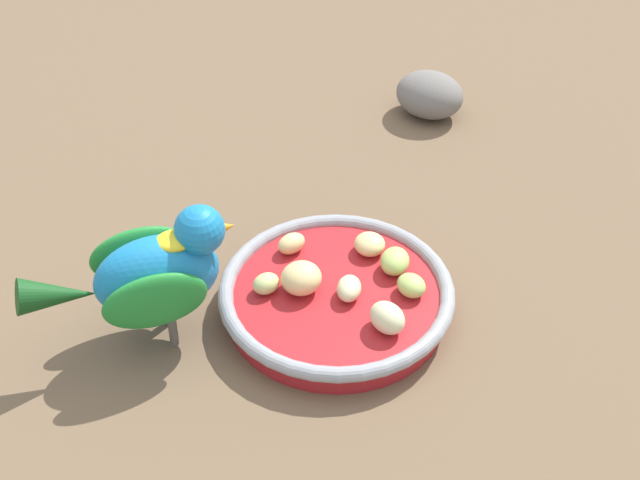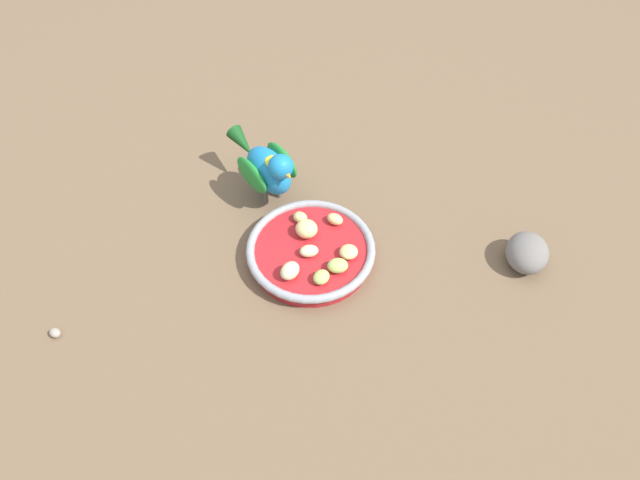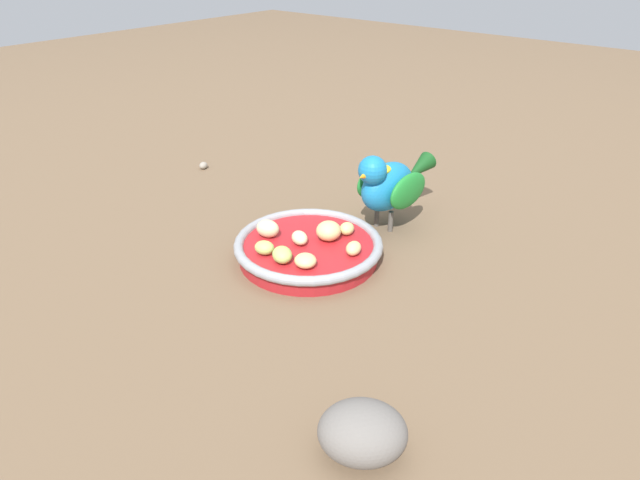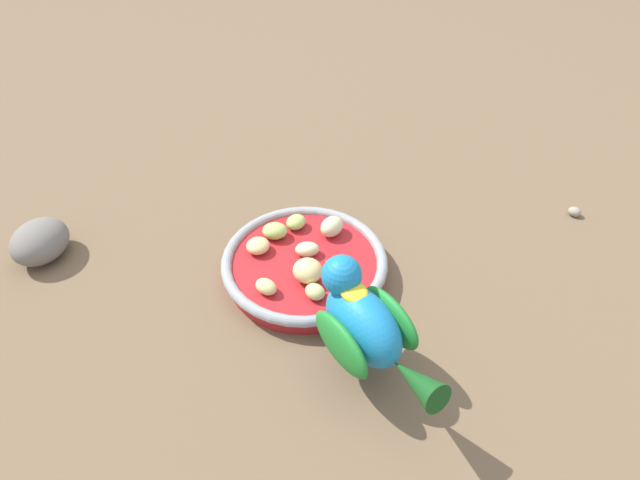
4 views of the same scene
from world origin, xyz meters
TOP-DOWN VIEW (x-y plane):
  - ground_plane at (0.00, 0.00)m, footprint 4.00×4.00m
  - feeding_bowl at (0.00, -0.02)m, footprint 0.21×0.21m
  - apple_piece_0 at (0.01, -0.01)m, footprint 0.04×0.03m
  - apple_piece_1 at (0.06, 0.00)m, footprint 0.04×0.03m
  - apple_piece_2 at (-0.02, -0.08)m, footprint 0.03×0.03m
  - apple_piece_3 at (-0.01, -0.05)m, footprint 0.05×0.05m
  - apple_piece_4 at (-0.07, -0.04)m, footprint 0.03×0.03m
  - apple_piece_5 at (-0.04, 0.03)m, footprint 0.04×0.03m
  - apple_piece_6 at (-0.01, 0.04)m, footprint 0.04×0.04m
  - apple_piece_7 at (0.03, 0.04)m, footprint 0.03×0.03m
  - parrot at (-0.03, -0.17)m, footprint 0.09×0.18m
  - rock_large at (-0.26, 0.20)m, footprint 0.10×0.10m
  - pebble_0 at (0.38, -0.15)m, footprint 0.02×0.02m

SIDE VIEW (x-z plane):
  - ground_plane at x=0.00m, z-range 0.00..0.00m
  - pebble_0 at x=0.38m, z-range 0.00..0.01m
  - feeding_bowl at x=0.00m, z-range 0.00..0.03m
  - rock_large at x=-0.26m, z-range 0.00..0.05m
  - apple_piece_2 at x=-0.02m, z-range 0.02..0.04m
  - apple_piece_0 at x=0.01m, z-range 0.02..0.04m
  - apple_piece_4 at x=-0.07m, z-range 0.02..0.04m
  - apple_piece_5 at x=-0.04m, z-range 0.02..0.04m
  - apple_piece_7 at x=0.03m, z-range 0.02..0.04m
  - apple_piece_6 at x=-0.01m, z-range 0.02..0.04m
  - apple_piece_1 at x=0.06m, z-range 0.02..0.05m
  - apple_piece_3 at x=-0.01m, z-range 0.02..0.05m
  - parrot at x=-0.03m, z-range 0.01..0.14m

